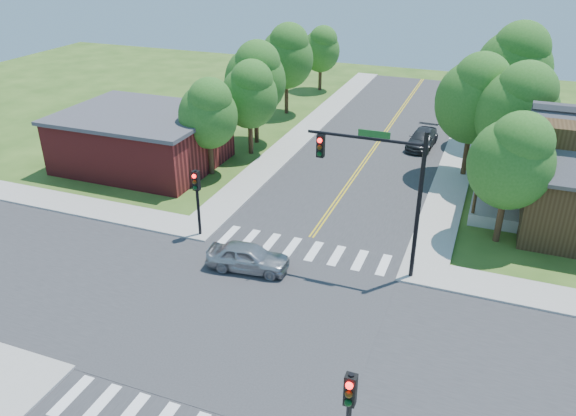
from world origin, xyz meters
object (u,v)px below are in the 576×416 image
at_px(signal_mast_ne, 383,178).
at_px(signal_pole_se, 349,405).
at_px(car_dgrey, 422,139).
at_px(signal_pole_nw, 197,191).
at_px(car_silver, 248,258).

xyz_separation_m(signal_mast_ne, signal_pole_se, (1.69, -11.21, -2.19)).
bearing_deg(signal_pole_se, car_dgrey, 94.59).
distance_m(signal_pole_nw, car_silver, 4.75).
relative_size(signal_pole_se, signal_pole_nw, 1.00).
bearing_deg(car_silver, car_dgrey, -20.55).
relative_size(car_silver, car_dgrey, 0.92).
bearing_deg(signal_pole_se, car_silver, 129.10).
xyz_separation_m(signal_pole_nw, car_silver, (3.78, -2.08, -1.98)).
height_order(signal_pole_se, signal_pole_nw, same).
distance_m(signal_mast_ne, signal_pole_se, 11.55).
distance_m(signal_mast_ne, car_silver, 7.39).
relative_size(signal_pole_nw, car_dgrey, 0.85).
bearing_deg(signal_pole_nw, signal_mast_ne, 0.07).
distance_m(signal_pole_se, car_silver, 11.92).
height_order(signal_mast_ne, car_dgrey, signal_mast_ne).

